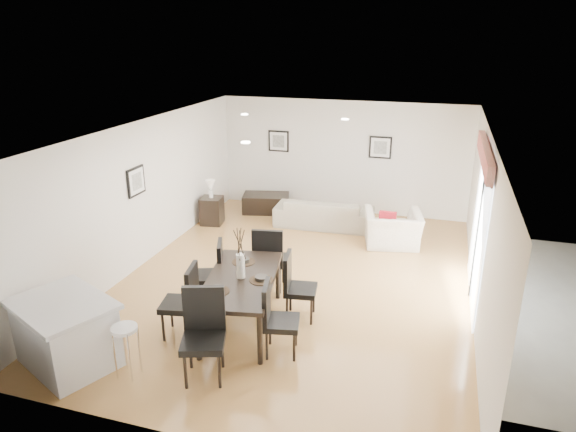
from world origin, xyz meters
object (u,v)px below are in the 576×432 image
(side_table, at_px, (212,211))
(bar_stool, at_px, (125,334))
(dining_chair_enear, at_px, (275,315))
(dining_chair_efar, at_px, (295,283))
(dining_chair_foot, at_px, (269,256))
(sofa, at_px, (324,213))
(dining_chair_wfar, at_px, (213,270))
(kitchen_island, at_px, (66,333))
(dining_chair_head, at_px, (204,328))
(dining_table, at_px, (241,282))
(dining_chair_wnear, at_px, (185,297))
(coffee_table, at_px, (266,203))
(armchair, at_px, (392,229))

(side_table, bearing_deg, bar_stool, -76.18)
(dining_chair_enear, distance_m, dining_chair_efar, 0.98)
(dining_chair_efar, xyz_separation_m, dining_chair_foot, (-0.67, 0.73, 0.05))
(sofa, xyz_separation_m, dining_chair_wfar, (-0.91, -3.96, 0.27))
(kitchen_island, bearing_deg, dining_chair_head, 34.85)
(dining_table, height_order, kitchen_island, kitchen_island)
(dining_chair_head, distance_m, kitchen_island, 1.88)
(dining_table, relative_size, dining_chair_wnear, 1.90)
(bar_stool, bearing_deg, side_table, 103.82)
(kitchen_island, xyz_separation_m, bar_stool, (0.91, 0.00, 0.15))
(dining_chair_head, bearing_deg, dining_chair_efar, 48.06)
(side_table, xyz_separation_m, kitchen_island, (0.43, -5.43, 0.15))
(dining_chair_wnear, bearing_deg, bar_stool, -25.65)
(dining_chair_efar, bearing_deg, dining_chair_wfar, 79.73)
(coffee_table, bearing_deg, side_table, -141.80)
(dining_chair_enear, distance_m, dining_chair_head, 1.01)
(kitchen_island, bearing_deg, dining_table, 63.78)
(dining_chair_head, bearing_deg, sofa, 68.89)
(dining_chair_wfar, xyz_separation_m, dining_chair_head, (0.66, -1.72, 0.07))
(dining_chair_enear, bearing_deg, armchair, -26.95)
(dining_chair_efar, height_order, coffee_table, dining_chair_efar)
(side_table, bearing_deg, kitchen_island, -85.52)
(dining_chair_wfar, height_order, dining_chair_enear, dining_chair_wfar)
(sofa, xyz_separation_m, dining_chair_enear, (0.48, -4.99, 0.27))
(dining_table, bearing_deg, side_table, 110.12)
(dining_table, bearing_deg, sofa, 76.82)
(dining_chair_wnear, relative_size, bar_stool, 1.53)
(dining_chair_foot, distance_m, kitchen_island, 3.34)
(sofa, height_order, side_table, sofa)
(dining_chair_foot, relative_size, bar_stool, 1.60)
(dining_chair_wfar, bearing_deg, kitchen_island, -50.46)
(dining_table, xyz_separation_m, dining_chair_efar, (0.69, 0.47, -0.14))
(dining_chair_enear, xyz_separation_m, dining_chair_head, (-0.72, -0.69, 0.08))
(dining_table, xyz_separation_m, kitchen_island, (-1.87, -1.54, -0.26))
(dining_chair_foot, bearing_deg, sofa, -103.17)
(dining_chair_wnear, bearing_deg, armchair, 138.18)
(sofa, bearing_deg, dining_chair_wfar, 74.65)
(kitchen_island, distance_m, bar_stool, 0.92)
(dining_chair_wfar, height_order, kitchen_island, dining_chair_wfar)
(coffee_table, xyz_separation_m, kitchen_island, (-0.49, -6.58, 0.25))
(sofa, distance_m, kitchen_island, 6.38)
(dining_chair_enear, height_order, dining_chair_efar, dining_chair_efar)
(dining_chair_efar, bearing_deg, dining_chair_foot, 34.38)
(dining_chair_foot, relative_size, coffee_table, 1.04)
(sofa, distance_m, dining_chair_wnear, 5.04)
(dining_chair_head, xyz_separation_m, bar_stool, (-0.93, -0.34, -0.05))
(armchair, distance_m, dining_chair_head, 5.33)
(kitchen_island, bearing_deg, dining_chair_efar, 62.50)
(coffee_table, height_order, kitchen_island, kitchen_island)
(dining_chair_foot, height_order, bar_stool, dining_chair_foot)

